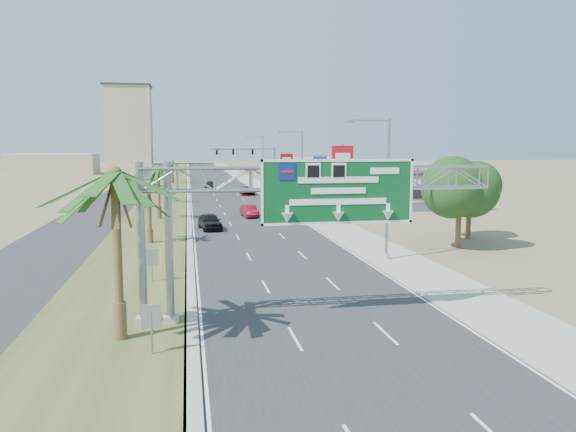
% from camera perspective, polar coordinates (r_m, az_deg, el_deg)
% --- Properties ---
extents(ground, '(600.00, 600.00, 0.00)m').
position_cam_1_polar(ground, '(18.50, 11.53, -18.91)').
color(ground, '#8C7A59').
rests_on(ground, ground).
extents(road, '(12.00, 300.00, 0.02)m').
position_cam_1_polar(road, '(125.83, -7.28, 3.33)').
color(road, '#28282B').
rests_on(road, ground).
extents(sidewalk_right, '(4.00, 300.00, 0.10)m').
position_cam_1_polar(sidewalk_right, '(126.54, -3.42, 3.42)').
color(sidewalk_right, '#9E9B93').
rests_on(sidewalk_right, ground).
extents(median_grass, '(7.00, 300.00, 0.12)m').
position_cam_1_polar(median_grass, '(125.72, -11.84, 3.26)').
color(median_grass, '#3B4D22').
rests_on(median_grass, ground).
extents(opposing_road, '(8.00, 300.00, 0.02)m').
position_cam_1_polar(opposing_road, '(126.12, -15.02, 3.16)').
color(opposing_road, '#28282B').
rests_on(opposing_road, ground).
extents(sign_gantry, '(16.75, 1.24, 7.50)m').
position_cam_1_polar(sign_gantry, '(25.96, 1.55, 2.63)').
color(sign_gantry, gray).
rests_on(sign_gantry, ground).
extents(palm_near, '(5.70, 5.70, 8.35)m').
position_cam_1_polar(palm_near, '(23.62, -17.21, 4.00)').
color(palm_near, brown).
rests_on(palm_near, ground).
extents(palm_row_b, '(3.99, 3.99, 5.95)m').
position_cam_1_polar(palm_row_b, '(47.62, -13.99, 3.04)').
color(palm_row_b, brown).
rests_on(palm_row_b, ground).
extents(palm_row_c, '(3.99, 3.99, 6.75)m').
position_cam_1_polar(palm_row_c, '(63.54, -13.07, 4.71)').
color(palm_row_c, brown).
rests_on(palm_row_c, ground).
extents(palm_row_d, '(3.99, 3.99, 5.45)m').
position_cam_1_polar(palm_row_d, '(81.56, -12.42, 4.33)').
color(palm_row_d, brown).
rests_on(palm_row_d, ground).
extents(palm_row_e, '(3.99, 3.99, 6.15)m').
position_cam_1_polar(palm_row_e, '(100.51, -12.02, 5.21)').
color(palm_row_e, brown).
rests_on(palm_row_e, ground).
extents(palm_row_f, '(3.99, 3.99, 5.75)m').
position_cam_1_polar(palm_row_f, '(125.50, -11.66, 5.38)').
color(palm_row_f, brown).
rests_on(palm_row_f, ground).
extents(streetlight_near, '(3.27, 0.44, 10.00)m').
position_cam_1_polar(streetlight_near, '(39.96, 9.81, 2.12)').
color(streetlight_near, gray).
rests_on(streetlight_near, ground).
extents(streetlight_mid, '(3.27, 0.44, 10.00)m').
position_cam_1_polar(streetlight_mid, '(68.86, 1.26, 4.25)').
color(streetlight_mid, gray).
rests_on(streetlight_mid, ground).
extents(streetlight_far, '(3.27, 0.44, 10.00)m').
position_cam_1_polar(streetlight_far, '(104.36, -2.67, 5.20)').
color(streetlight_far, gray).
rests_on(streetlight_far, ground).
extents(signal_mast, '(10.28, 0.71, 8.00)m').
position_cam_1_polar(signal_mast, '(88.20, -2.68, 4.96)').
color(signal_mast, gray).
rests_on(signal_mast, ground).
extents(store_building, '(18.00, 10.00, 4.00)m').
position_cam_1_polar(store_building, '(86.41, 9.01, 2.95)').
color(store_building, tan).
rests_on(store_building, ground).
extents(oak_near, '(4.50, 4.50, 6.80)m').
position_cam_1_polar(oak_near, '(46.71, 17.04, 2.41)').
color(oak_near, brown).
rests_on(oak_near, ground).
extents(oak_far, '(3.50, 3.50, 5.60)m').
position_cam_1_polar(oak_far, '(51.69, 17.95, 2.01)').
color(oak_far, brown).
rests_on(oak_far, ground).
extents(median_signback_a, '(0.75, 0.08, 2.08)m').
position_cam_1_polar(median_signback_a, '(22.46, -13.71, -10.26)').
color(median_signback_a, gray).
rests_on(median_signback_a, ground).
extents(median_signback_b, '(0.75, 0.08, 2.08)m').
position_cam_1_polar(median_signback_b, '(34.13, -13.67, -4.31)').
color(median_signback_b, gray).
rests_on(median_signback_b, ground).
extents(tower_distant, '(20.00, 16.00, 35.00)m').
position_cam_1_polar(tower_distant, '(266.82, -15.87, 8.82)').
color(tower_distant, '#B6AB8A').
rests_on(tower_distant, ground).
extents(building_distant_left, '(24.00, 14.00, 6.00)m').
position_cam_1_polar(building_distant_left, '(179.70, -22.68, 4.90)').
color(building_distant_left, tan).
rests_on(building_distant_left, ground).
extents(building_distant_right, '(20.00, 12.00, 5.00)m').
position_cam_1_polar(building_distant_right, '(159.70, 3.00, 5.05)').
color(building_distant_right, tan).
rests_on(building_distant_right, ground).
extents(car_left_lane, '(2.50, 4.88, 1.59)m').
position_cam_1_polar(car_left_lane, '(55.24, -7.94, -0.57)').
color(car_left_lane, black).
rests_on(car_left_lane, ground).
extents(car_mid_lane, '(1.90, 4.33, 1.38)m').
position_cam_1_polar(car_mid_lane, '(64.62, -3.96, 0.49)').
color(car_mid_lane, maroon).
rests_on(car_mid_lane, ground).
extents(car_right_lane, '(2.44, 5.00, 1.37)m').
position_cam_1_polar(car_right_lane, '(94.79, -4.15, 2.58)').
color(car_right_lane, gray).
rests_on(car_right_lane, ground).
extents(car_far, '(2.58, 5.14, 1.43)m').
position_cam_1_polar(car_far, '(108.28, -7.90, 3.10)').
color(car_far, black).
rests_on(car_far, ground).
extents(pole_sign_red_near, '(2.42, 0.52, 8.37)m').
position_cam_1_polar(pole_sign_red_near, '(60.85, 5.54, 5.59)').
color(pole_sign_red_near, gray).
rests_on(pole_sign_red_near, ground).
extents(pole_sign_blue, '(1.97, 1.03, 6.86)m').
position_cam_1_polar(pole_sign_blue, '(83.22, 3.26, 4.90)').
color(pole_sign_blue, gray).
rests_on(pole_sign_blue, ground).
extents(pole_sign_red_far, '(2.20, 0.91, 7.16)m').
position_cam_1_polar(pole_sign_red_far, '(90.32, -0.15, 5.49)').
color(pole_sign_red_far, gray).
rests_on(pole_sign_red_far, ground).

